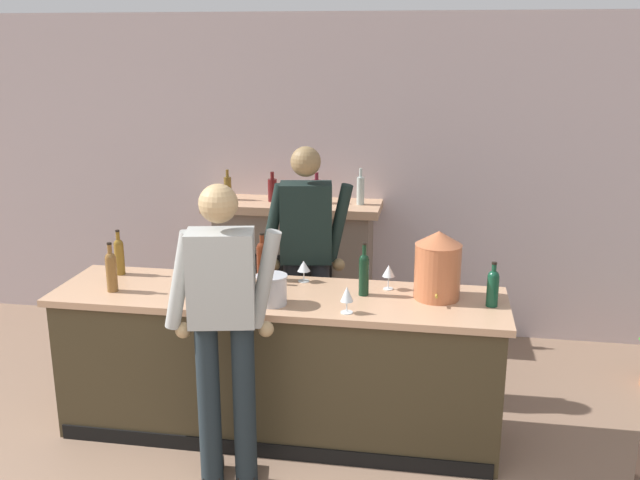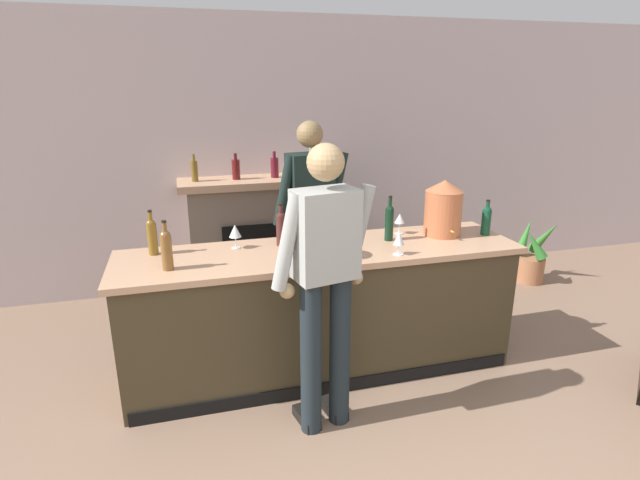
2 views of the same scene
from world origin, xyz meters
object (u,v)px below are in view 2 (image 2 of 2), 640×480
(ice_bucket_steel, at_px, (331,244))
(wine_bottle_riesling_slim, at_px, (281,227))
(person_bartender, at_px, (311,221))
(wine_bottle_merlot_tall, at_px, (152,235))
(wine_glass_near_bucket, at_px, (399,239))
(copper_dispenser, at_px, (443,208))
(wine_glass_front_right, at_px, (235,231))
(potted_plant_corner, at_px, (533,257))
(wine_glass_front_left, at_px, (400,219))
(wine_bottle_cabernet_heavy, at_px, (166,248))
(wine_bottle_port_short, at_px, (292,222))
(wine_glass_mid_counter, at_px, (328,225))
(fireplace_stone, at_px, (257,235))
(person_customer, at_px, (325,280))
(wine_bottle_burgundy_dark, at_px, (389,221))
(wine_bottle_rose_blush, at_px, (486,219))

(ice_bucket_steel, relative_size, wine_bottle_riesling_slim, 0.62)
(person_bartender, distance_m, wine_bottle_merlot_tall, 1.29)
(wine_bottle_riesling_slim, distance_m, wine_glass_near_bucket, 0.85)
(copper_dispenser, distance_m, wine_glass_near_bucket, 0.63)
(wine_bottle_merlot_tall, distance_m, wine_glass_front_right, 0.56)
(potted_plant_corner, relative_size, wine_glass_front_right, 4.08)
(wine_glass_front_left, xyz_separation_m, wine_glass_near_bucket, (-0.21, -0.46, -0.01))
(wine_bottle_riesling_slim, bearing_deg, wine_glass_near_bucket, -29.80)
(wine_bottle_cabernet_heavy, bearing_deg, wine_bottle_port_short, 23.44)
(ice_bucket_steel, distance_m, wine_bottle_port_short, 0.48)
(copper_dispenser, height_order, wine_glass_near_bucket, copper_dispenser)
(ice_bucket_steel, xyz_separation_m, wine_bottle_riesling_slim, (-0.27, 0.35, 0.04))
(wine_bottle_cabernet_heavy, relative_size, wine_glass_near_bucket, 1.97)
(wine_glass_mid_counter, bearing_deg, wine_glass_near_bucket, -55.32)
(fireplace_stone, relative_size, wine_glass_front_left, 9.21)
(wine_bottle_port_short, bearing_deg, potted_plant_corner, 16.10)
(copper_dispenser, relative_size, wine_glass_mid_counter, 3.00)
(person_customer, height_order, wine_glass_mid_counter, person_customer)
(potted_plant_corner, relative_size, ice_bucket_steel, 3.75)
(person_bartender, bearing_deg, wine_glass_front_left, -33.24)
(fireplace_stone, bearing_deg, wine_glass_front_left, -57.51)
(wine_glass_front_right, xyz_separation_m, wine_glass_front_left, (1.28, 0.02, -0.01))
(fireplace_stone, relative_size, wine_bottle_port_short, 4.66)
(copper_dispenser, bearing_deg, wine_bottle_port_short, 171.70)
(wine_bottle_burgundy_dark, relative_size, wine_bottle_cabernet_heavy, 1.06)
(wine_glass_near_bucket, bearing_deg, fireplace_stone, 110.48)
(potted_plant_corner, relative_size, wine_bottle_merlot_tall, 2.29)
(ice_bucket_steel, distance_m, wine_bottle_rose_blush, 1.33)
(fireplace_stone, relative_size, wine_bottle_burgundy_dark, 4.40)
(person_customer, height_order, wine_bottle_merlot_tall, person_customer)
(wine_bottle_merlot_tall, xyz_separation_m, wine_glass_front_right, (0.56, -0.02, -0.01))
(ice_bucket_steel, bearing_deg, wine_glass_near_bucket, -8.29)
(wine_bottle_cabernet_heavy, height_order, wine_bottle_merlot_tall, wine_bottle_cabernet_heavy)
(wine_bottle_cabernet_heavy, xyz_separation_m, wine_bottle_merlot_tall, (-0.10, 0.33, -0.00))
(wine_glass_mid_counter, bearing_deg, person_customer, -107.19)
(wine_glass_front_right, bearing_deg, wine_bottle_rose_blush, -5.32)
(wine_bottle_riesling_slim, xyz_separation_m, wine_bottle_port_short, (0.10, 0.09, 0.01))
(potted_plant_corner, bearing_deg, wine_bottle_cabernet_heavy, -162.09)
(person_bartender, relative_size, wine_glass_front_right, 10.36)
(potted_plant_corner, height_order, wine_glass_near_bucket, wine_glass_near_bucket)
(person_bartender, distance_m, wine_bottle_rose_blush, 1.39)
(copper_dispenser, height_order, wine_glass_front_left, copper_dispenser)
(person_customer, height_order, wine_bottle_riesling_slim, person_customer)
(potted_plant_corner, relative_size, person_customer, 0.40)
(wine_glass_front_right, distance_m, wine_glass_front_left, 1.28)
(potted_plant_corner, bearing_deg, wine_bottle_riesling_slim, -162.82)
(wine_glass_near_bucket, bearing_deg, wine_bottle_port_short, 141.21)
(person_bartender, bearing_deg, wine_glass_mid_counter, -82.00)
(wine_glass_front_right, bearing_deg, wine_bottle_cabernet_heavy, -146.01)
(person_customer, distance_m, wine_glass_front_left, 1.19)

